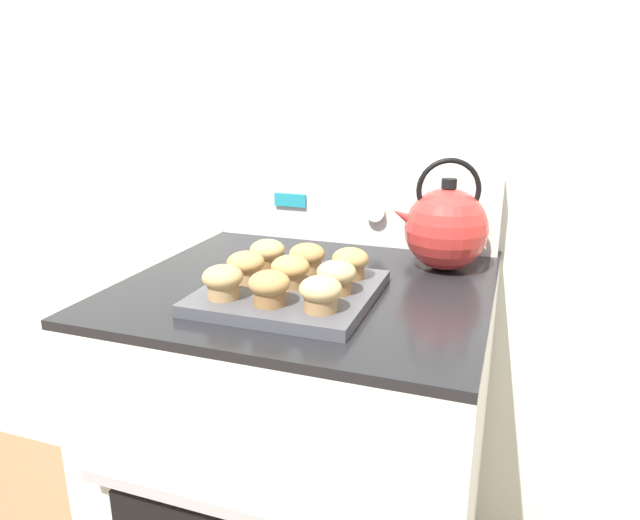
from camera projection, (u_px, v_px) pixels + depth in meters
wall_back at (361, 116)px, 1.41m from camera, size 8.00×0.05×2.40m
stove_range at (311, 465)px, 1.30m from camera, size 0.72×0.73×0.89m
control_panel at (355, 207)px, 1.43m from camera, size 0.71×0.07×0.18m
muffin_pan at (291, 292)px, 1.07m from camera, size 0.31×0.31×0.02m
muffin_r0_c0 at (223, 281)px, 1.00m from camera, size 0.07×0.07×0.06m
muffin_r0_c1 at (271, 287)px, 0.97m from camera, size 0.07×0.07×0.06m
muffin_r0_c2 at (321, 293)px, 0.94m from camera, size 0.07×0.07×0.06m
muffin_r1_c0 at (246, 266)px, 1.08m from camera, size 0.07×0.07×0.06m
muffin_r1_c1 at (291, 270)px, 1.06m from camera, size 0.07×0.07×0.06m
muffin_r1_c2 at (336, 276)px, 1.03m from camera, size 0.07×0.07×0.06m
muffin_r2_c0 at (267, 253)px, 1.16m from camera, size 0.07×0.07×0.06m
muffin_r2_c1 at (308, 257)px, 1.14m from camera, size 0.07×0.07×0.06m
muffin_r2_c2 at (350, 262)px, 1.10m from camera, size 0.07×0.07×0.06m
tea_kettle at (445, 227)px, 1.21m from camera, size 0.21×0.18×0.24m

